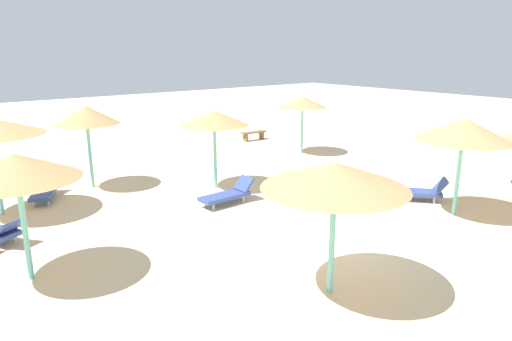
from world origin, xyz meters
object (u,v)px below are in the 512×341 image
at_px(parasol_5, 16,167).
at_px(parasol_0, 86,115).
at_px(parasol_6, 303,102).
at_px(parasol_7, 335,176).
at_px(bench_0, 254,134).
at_px(lounger_0, 45,190).
at_px(lounger_3, 419,191).
at_px(parasol_3, 464,130).
at_px(parasol_1, 214,118).
at_px(lounger_1, 228,194).

bearing_deg(parasol_5, parasol_0, 60.03).
xyz_separation_m(parasol_6, parasol_7, (-8.61, -9.79, 0.06)).
relative_size(parasol_6, bench_0, 1.80).
xyz_separation_m(lounger_0, bench_0, (11.75, 3.61, 0.03)).
bearing_deg(lounger_0, lounger_3, -39.16).
bearing_deg(parasol_3, lounger_0, 135.20).
bearing_deg(bench_0, parasol_6, -91.85).
distance_m(parasol_0, parasol_1, 4.51).
bearing_deg(parasol_0, parasol_7, -83.03).
distance_m(parasol_5, lounger_1, 6.83).
distance_m(parasol_0, lounger_1, 5.87).
bearing_deg(bench_0, lounger_3, -100.04).
relative_size(parasol_1, parasol_7, 0.96).
distance_m(lounger_1, bench_0, 10.61).
relative_size(parasol_3, bench_0, 1.96).
relative_size(parasol_3, lounger_0, 1.49).
height_order(parasol_0, lounger_0, parasol_0).
bearing_deg(parasol_7, lounger_0, 106.59).
xyz_separation_m(parasol_0, parasol_3, (7.66, -9.71, -0.02)).
distance_m(lounger_0, lounger_1, 6.20).
height_order(parasol_3, bench_0, parasol_3).
height_order(parasol_0, parasol_6, parasol_0).
bearing_deg(bench_0, parasol_5, -145.59).
relative_size(parasol_1, lounger_1, 1.50).
xyz_separation_m(parasol_6, lounger_0, (-11.62, 0.31, -2.14)).
bearing_deg(parasol_0, lounger_3, -46.09).
bearing_deg(parasol_6, lounger_3, -104.14).
bearing_deg(lounger_3, parasol_7, -161.86).
xyz_separation_m(parasol_7, bench_0, (8.74, 13.71, -2.17)).
height_order(parasol_5, lounger_3, parasol_5).
height_order(parasol_1, lounger_1, parasol_1).
distance_m(parasol_5, parasol_6, 14.38).
xyz_separation_m(parasol_3, lounger_1, (-4.83, 5.12, -2.30)).
bearing_deg(parasol_1, parasol_7, -106.20).
height_order(parasol_6, lounger_1, parasol_6).
height_order(parasol_1, parasol_7, parasol_1).
xyz_separation_m(parasol_6, bench_0, (0.13, 3.92, -2.11)).
bearing_deg(bench_0, parasol_3, -100.33).
height_order(parasol_5, parasol_7, parasol_5).
relative_size(parasol_1, parasol_6, 1.03).
height_order(parasol_3, parasol_6, parasol_3).
height_order(parasol_5, lounger_1, parasol_5).
bearing_deg(parasol_3, parasol_7, -173.06).
bearing_deg(parasol_6, parasol_0, 175.97).
xyz_separation_m(lounger_0, lounger_3, (9.71, -7.91, 0.01)).
bearing_deg(lounger_1, bench_0, 47.36).
distance_m(parasol_1, parasol_7, 7.96).
height_order(parasol_1, lounger_0, parasol_1).
bearing_deg(parasol_6, parasol_1, -161.46).
height_order(parasol_1, bench_0, parasol_1).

